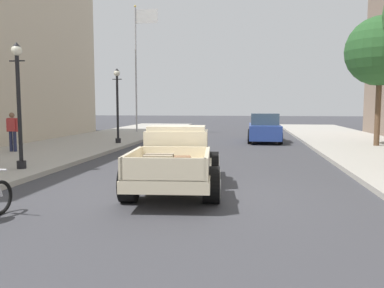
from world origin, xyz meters
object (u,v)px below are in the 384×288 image
at_px(car_background_blue, 264,129).
at_px(street_lamp_far, 117,100).
at_px(pedestrian_sidewalk_left, 12,129).
at_px(street_lamp_near, 19,96).
at_px(street_tree_second, 381,51).
at_px(hotrod_truck_cream, 177,158).
at_px(flagpole, 139,55).

relative_size(car_background_blue, street_lamp_far, 1.12).
xyz_separation_m(car_background_blue, pedestrian_sidewalk_left, (-10.77, -7.58, 0.32)).
height_order(street_lamp_near, street_tree_second, street_tree_second).
bearing_deg(street_lamp_near, street_tree_second, 34.35).
xyz_separation_m(hotrod_truck_cream, flagpole, (-6.23, 18.43, 5.02)).
bearing_deg(hotrod_truck_cream, flagpole, 108.69).
relative_size(hotrod_truck_cream, pedestrian_sidewalk_left, 3.05).
distance_m(hotrod_truck_cream, car_background_blue, 13.33).
xyz_separation_m(pedestrian_sidewalk_left, street_lamp_near, (2.94, -4.13, 1.30)).
bearing_deg(street_lamp_far, hotrod_truck_cream, -63.25).
height_order(car_background_blue, street_lamp_near, street_lamp_near).
xyz_separation_m(street_lamp_near, flagpole, (-1.08, 17.08, 3.39)).
bearing_deg(pedestrian_sidewalk_left, street_lamp_near, -54.58).
bearing_deg(street_lamp_far, street_lamp_near, -91.41).
bearing_deg(hotrod_truck_cream, street_lamp_far, 116.75).
relative_size(pedestrian_sidewalk_left, street_lamp_far, 0.43).
distance_m(hotrod_truck_cream, street_lamp_near, 5.57).
height_order(hotrod_truck_cream, street_tree_second, street_tree_second).
height_order(street_lamp_far, flagpole, flagpole).
bearing_deg(car_background_blue, hotrod_truck_cream, -101.62).
xyz_separation_m(hotrod_truck_cream, street_tree_second, (7.97, 10.31, 3.91)).
distance_m(flagpole, street_tree_second, 16.40).
bearing_deg(street_lamp_near, pedestrian_sidewalk_left, 125.42).
distance_m(pedestrian_sidewalk_left, street_lamp_near, 5.23).
bearing_deg(street_tree_second, street_lamp_near, -145.65).
distance_m(hotrod_truck_cream, street_tree_second, 13.60).
bearing_deg(car_background_blue, flagpole, 148.95).
height_order(hotrod_truck_cream, car_background_blue, car_background_blue).
height_order(car_background_blue, flagpole, flagpole).
bearing_deg(hotrod_truck_cream, pedestrian_sidewalk_left, 145.90).
xyz_separation_m(car_background_blue, street_tree_second, (5.28, -2.75, 3.90)).
distance_m(car_background_blue, flagpole, 11.55).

